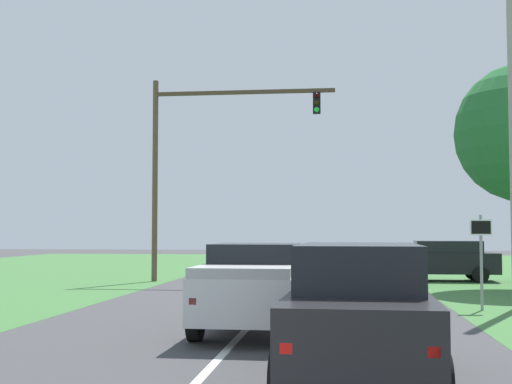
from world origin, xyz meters
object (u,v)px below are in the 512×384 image
at_px(keep_moving_sign, 481,249).
at_px(crossing_suv_far, 444,260).
at_px(traffic_light, 199,148).
at_px(red_suv_near, 359,311).
at_px(pickup_truck_lead, 257,286).

height_order(keep_moving_sign, crossing_suv_far, keep_moving_sign).
bearing_deg(traffic_light, crossing_suv_far, 9.29).
height_order(red_suv_near, crossing_suv_far, red_suv_near).
relative_size(traffic_light, keep_moving_sign, 3.33).
bearing_deg(red_suv_near, keep_moving_sign, 69.17).
height_order(traffic_light, crossing_suv_far, traffic_light).
relative_size(pickup_truck_lead, crossing_suv_far, 1.21).
bearing_deg(red_suv_near, pickup_truck_lead, 112.49).
bearing_deg(red_suv_near, traffic_light, 108.20).
relative_size(keep_moving_sign, crossing_suv_far, 0.57).
bearing_deg(crossing_suv_far, keep_moving_sign, -93.30).
xyz_separation_m(red_suv_near, pickup_truck_lead, (-2.07, 4.99, -0.05)).
height_order(red_suv_near, pickup_truck_lead, red_suv_near).
xyz_separation_m(pickup_truck_lead, crossing_suv_far, (6.36, 15.86, -0.06)).
xyz_separation_m(red_suv_near, traffic_light, (-6.29, 19.13, 4.73)).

